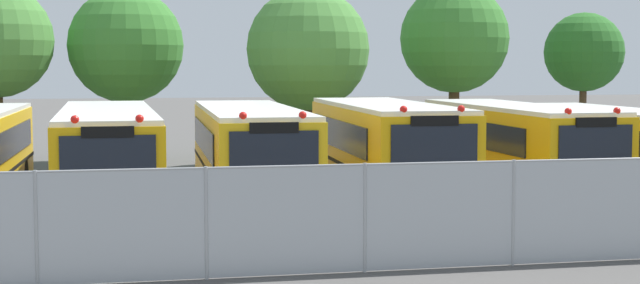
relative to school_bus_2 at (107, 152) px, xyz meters
The scene contains 11 objects.
ground_plane 4.13m from the school_bus_2, ahead, with size 160.00×160.00×0.00m, color #514F4C.
school_bus_2 is the anchor object (origin of this frame).
school_bus_3 3.78m from the school_bus_2, ahead, with size 2.69×10.31×2.71m.
school_bus_4 7.57m from the school_bus_2, ahead, with size 2.79×9.36×2.80m.
school_bus_5 11.59m from the school_bus_2, ahead, with size 2.55×9.70×2.70m.
school_bus_6 15.19m from the school_bus_2, ahead, with size 2.57×11.66×2.51m.
tree_2 11.40m from the school_bus_2, 87.11° to the left, with size 4.33×4.33×6.61m.
tree_3 11.73m from the school_bus_2, 50.37° to the left, with size 4.53×4.53×6.55m.
tree_4 17.03m from the school_bus_2, 37.14° to the left, with size 4.31×4.31×6.91m.
tree_5 22.56m from the school_bus_2, 30.04° to the left, with size 3.32×3.32×5.90m.
chainlink_fence 10.45m from the school_bus_2, 63.52° to the right, with size 28.57×0.07×1.99m.
Camera 1 is at (-3.46, -25.74, 3.77)m, focal length 53.57 mm.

